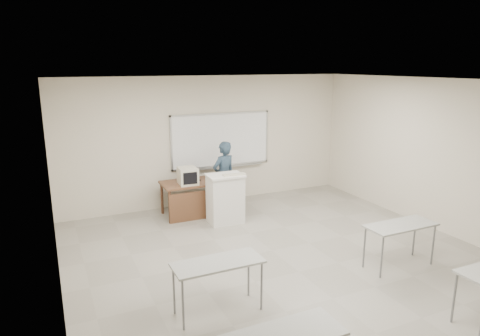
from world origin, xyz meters
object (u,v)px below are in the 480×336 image
instructor_desk (199,191)px  podium (225,199)px  whiteboard (221,141)px  presenter (224,177)px  crt_monitor (188,176)px  keyboard (234,175)px  mouse (218,180)px  laptop (190,177)px

instructor_desk → podium: 0.73m
whiteboard → presenter: 1.04m
whiteboard → instructor_desk: bearing=-137.7°
whiteboard → instructor_desk: whiteboard is taller
whiteboard → crt_monitor: (-1.11, -0.79, -0.55)m
instructor_desk → presenter: bearing=4.0°
whiteboard → keyboard: 1.63m
podium → keyboard: bearing=-36.6°
instructor_desk → keyboard: 1.03m
podium → crt_monitor: crt_monitor is taller
crt_monitor → mouse: bearing=-3.0°
instructor_desk → crt_monitor: crt_monitor is taller
whiteboard → mouse: bearing=-116.9°
instructor_desk → crt_monitor: (-0.25, -0.01, 0.37)m
instructor_desk → crt_monitor: bearing=-176.7°
laptop → mouse: laptop is taller
mouse → presenter: presenter is taller
keyboard → mouse: bearing=102.1°
keyboard → instructor_desk: bearing=128.3°
whiteboard → instructor_desk: size_ratio=1.60×
crt_monitor → laptop: (0.15, 0.28, -0.12)m
instructor_desk → mouse: (0.42, -0.09, 0.21)m
keyboard → podium: bearing=145.8°
whiteboard → presenter: size_ratio=1.55×
whiteboard → keyboard: size_ratio=5.27×
whiteboard → laptop: whiteboard is taller
crt_monitor → laptop: size_ratio=1.30×
laptop → keyboard: (0.61, -1.02, 0.24)m
podium → keyboard: (0.15, -0.12, 0.53)m
crt_monitor → keyboard: size_ratio=0.94×
instructor_desk → mouse: 0.47m
podium → laptop: size_ratio=3.05×
whiteboard → instructor_desk: (-0.86, -0.78, -0.92)m
crt_monitor → presenter: 0.87m
crt_monitor → keyboard: (0.76, -0.74, 0.12)m
mouse → keyboard: (0.09, -0.67, 0.28)m
podium → crt_monitor: (-0.61, 0.62, 0.41)m
crt_monitor → mouse: size_ratio=4.19×
whiteboard → crt_monitor: whiteboard is taller
instructor_desk → laptop: (-0.10, 0.27, 0.25)m
whiteboard → laptop: 1.28m
whiteboard → presenter: (-0.25, -0.74, -0.68)m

